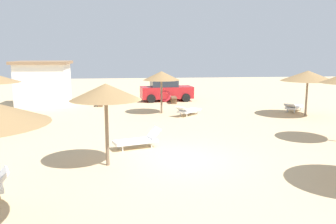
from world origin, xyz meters
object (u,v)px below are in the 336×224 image
at_px(parasol_5, 106,92).
at_px(lounger_3, 294,107).
at_px(bench_1, 100,101).
at_px(lounger_2, 188,110).
at_px(parasol_2, 162,76).
at_px(parked_car, 166,90).
at_px(lounger_5, 139,140).
at_px(parasol_3, 308,76).
at_px(bench_0, 173,98).
at_px(beach_cabana, 43,83).

bearing_deg(parasol_5, lounger_3, 40.20).
relative_size(parasol_5, bench_1, 1.80).
relative_size(parasol_5, lounger_2, 1.52).
xyz_separation_m(lounger_2, lounger_3, (6.95, 0.58, -0.01)).
bearing_deg(parasol_2, parked_car, 80.79).
relative_size(lounger_3, lounger_5, 0.92).
relative_size(lounger_2, lounger_3, 1.00).
xyz_separation_m(parasol_2, lounger_3, (8.45, -0.38, -1.99)).
xyz_separation_m(parasol_3, bench_0, (-7.10, 6.35, -2.04)).
distance_m(parasol_3, bench_0, 9.74).
height_order(parasol_2, bench_0, parasol_2).
relative_size(parasol_3, parked_car, 0.76).
relative_size(parked_car, beach_cabana, 1.10).
xyz_separation_m(parked_car, beach_cabana, (-8.88, -1.46, 0.78)).
bearing_deg(parasol_5, lounger_5, 61.59).
height_order(parasol_5, lounger_2, parasol_5).
height_order(parasol_2, parked_car, parasol_2).
bearing_deg(bench_0, bench_1, -171.84).
bearing_deg(bench_0, parasol_2, -106.66).
height_order(bench_0, parked_car, parked_car).
height_order(parasol_2, lounger_3, parasol_2).
bearing_deg(bench_1, lounger_2, -39.73).
distance_m(lounger_2, bench_0, 5.36).
distance_m(parasol_2, lounger_5, 8.27).
distance_m(bench_1, beach_cabana, 4.17).
distance_m(parasol_2, bench_1, 5.77).
bearing_deg(beach_cabana, parasol_2, -27.85).
distance_m(parasol_5, lounger_2, 10.17).
distance_m(parasol_2, parasol_3, 8.64).
bearing_deg(parasol_5, lounger_2, 64.23).
bearing_deg(beach_cabana, lounger_5, -62.59).
bearing_deg(parasol_2, beach_cabana, 152.15).
xyz_separation_m(bench_1, parked_car, (4.95, 2.03, 0.48)).
height_order(parasol_3, beach_cabana, beach_cabana).
distance_m(parasol_5, beach_cabana, 15.05).
height_order(bench_0, bench_1, same).
bearing_deg(parasol_2, parasol_5, -105.92).
height_order(lounger_2, bench_0, lounger_2).
bearing_deg(lounger_3, parasol_2, 177.42).
distance_m(bench_0, parked_car, 1.41).
relative_size(lounger_3, bench_0, 1.21).
bearing_deg(lounger_3, lounger_5, -143.68).
relative_size(lounger_5, bench_1, 1.29).
relative_size(bench_1, beach_cabana, 0.41).
xyz_separation_m(bench_0, parked_car, (-0.40, 1.27, 0.48)).
bearing_deg(parasol_2, bench_0, 73.34).
height_order(parasol_3, lounger_2, parasol_3).
bearing_deg(lounger_2, lounger_3, 4.74).
bearing_deg(lounger_5, parasol_5, -118.41).
bearing_deg(lounger_2, lounger_5, -114.96).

